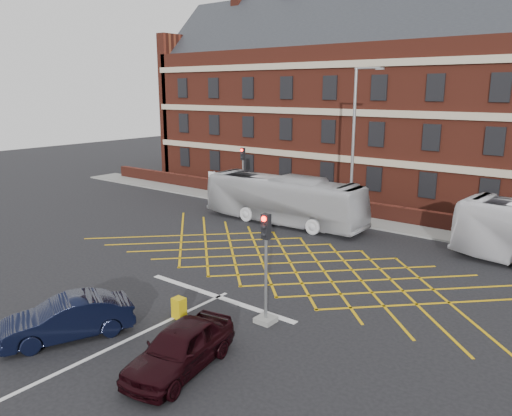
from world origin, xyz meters
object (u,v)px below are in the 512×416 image
Objects in this scene: bus_left at (283,200)px; street_lamp at (353,174)px; car_maroon at (180,348)px; traffic_light_near at (266,279)px; utility_cabinet at (179,308)px; direction_signs at (214,181)px; traffic_light_far at (243,180)px; car_navy at (67,318)px.

bus_left is 4.84m from street_lamp.
traffic_light_near reaches higher than car_maroon.
car_maroon reaches higher than utility_cabinet.
direction_signs reaches higher than car_maroon.
street_lamp reaches higher than bus_left.
street_lamp is 12.04× the size of utility_cabinet.
car_maroon is 0.44× the size of street_lamp.
bus_left is 5.17× the size of direction_signs.
street_lamp reaches higher than direction_signs.
car_maroon is at bearing -42.73° from utility_cabinet.
car_navy is at bearing -66.48° from traffic_light_far.
street_lamp is at bearing -70.16° from bus_left.
bus_left is at bearing 104.96° from car_maroon.
traffic_light_near is 1.94× the size of direction_signs.
traffic_light_far is (-6.13, 3.24, 0.18)m from bus_left.
traffic_light_far is at bearing 170.67° from street_lamp.
bus_left is at bearing 109.31° from utility_cabinet.
street_lamp is at bearing 91.18° from car_maroon.
traffic_light_far is at bearing 136.86° from car_navy.
bus_left reaches higher than direction_signs.
street_lamp is 4.53× the size of direction_signs.
car_navy is (2.99, -17.72, -0.84)m from bus_left.
bus_left is 2.59× the size of car_maroon.
car_navy reaches higher than utility_cabinet.
bus_left is 18.41m from car_maroon.
bus_left is 14.67m from traffic_light_near.
street_lamp is at bearing 104.79° from traffic_light_near.
street_lamp reaches higher than utility_cabinet.
car_navy is 19.50m from street_lamp.
car_navy is 2.06× the size of direction_signs.
street_lamp reaches higher than traffic_light_far.
traffic_light_far reaches higher than car_maroon.
traffic_light_far reaches higher than utility_cabinet.
bus_left reaches higher than car_maroon.
bus_left reaches higher than car_navy.
traffic_light_near and traffic_light_far have the same top height.
traffic_light_far is 5.17× the size of utility_cabinet.
utility_cabinet is (14.05, -17.23, -0.97)m from direction_signs.
direction_signs is at bearing 120.55° from car_maroon.
car_navy is at bearing -171.00° from bus_left.
traffic_light_far reaches higher than car_navy.
bus_left is 6.94m from traffic_light_far.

